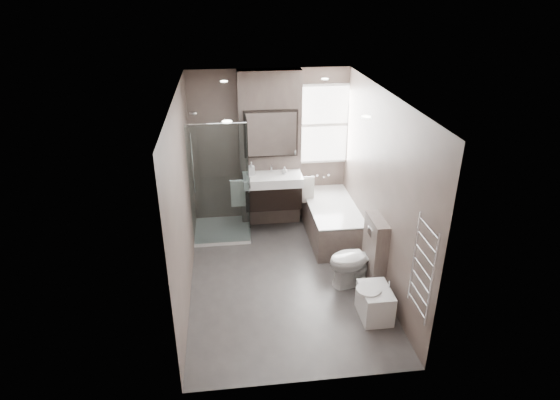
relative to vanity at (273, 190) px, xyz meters
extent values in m
cube|color=#464241|center=(0.00, -1.43, -0.77)|extent=(2.65, 3.85, 0.05)
cube|color=silver|center=(0.00, -1.43, 1.88)|extent=(2.65, 3.85, 0.05)
cube|color=#695951|center=(0.00, 0.50, 0.56)|extent=(2.65, 0.05, 2.60)
cube|color=#695951|center=(0.00, -3.35, 0.56)|extent=(2.65, 0.05, 2.60)
cube|color=#695951|center=(-1.32, -1.43, 0.56)|extent=(0.05, 3.85, 2.60)
cube|color=#695951|center=(1.32, -1.43, 0.56)|extent=(0.05, 3.85, 2.60)
cube|color=#64554E|center=(0.00, 0.35, 0.56)|extent=(1.00, 0.25, 2.60)
cube|color=black|center=(0.00, 0.00, -0.08)|extent=(0.90, 0.45, 0.38)
cube|color=white|center=(0.00, 0.00, 0.18)|extent=(0.95, 0.47, 0.15)
cylinder|color=silver|center=(0.00, 0.17, 0.32)|extent=(0.03, 0.03, 0.12)
cylinder|color=silver|center=(0.00, 0.11, 0.37)|extent=(0.02, 0.12, 0.02)
cube|color=black|center=(0.00, 0.19, 0.89)|extent=(0.86, 0.06, 0.76)
cube|color=white|center=(0.00, 0.15, 0.89)|extent=(0.80, 0.02, 0.70)
cube|color=silver|center=(-0.56, -0.02, -0.02)|extent=(0.24, 0.06, 0.44)
cube|color=silver|center=(0.56, -0.02, -0.02)|extent=(0.24, 0.06, 0.44)
cube|color=white|center=(-0.85, 0.02, -0.71)|extent=(0.90, 0.90, 0.06)
cube|color=white|center=(-0.85, -0.42, 0.29)|extent=(0.88, 0.01, 1.94)
cube|color=white|center=(-0.41, 0.02, 0.29)|extent=(0.01, 0.88, 1.94)
cylinder|color=silver|center=(-1.25, 0.02, 0.51)|extent=(0.02, 0.02, 1.00)
cube|color=#64554E|center=(0.93, -0.33, -0.47)|extent=(0.75, 1.60, 0.55)
cube|color=white|center=(0.93, -0.33, -0.19)|extent=(0.75, 1.60, 0.03)
cube|color=white|center=(0.93, -0.33, -0.25)|extent=(0.61, 1.42, 0.12)
cube|color=white|center=(0.90, 0.45, 0.93)|extent=(0.98, 0.04, 1.33)
cube|color=white|center=(0.90, 0.43, 0.93)|extent=(0.90, 0.01, 1.25)
cube|color=white|center=(0.90, 0.42, 0.93)|extent=(0.90, 0.01, 0.05)
imported|color=white|center=(0.97, -1.66, -0.35)|extent=(0.83, 0.57, 0.77)
cube|color=#64554E|center=(1.21, -1.68, -0.24)|extent=(0.18, 0.55, 1.00)
cube|color=silver|center=(1.11, -1.68, 0.08)|extent=(0.01, 0.16, 0.11)
cube|color=white|center=(1.02, -2.38, -0.54)|extent=(0.36, 0.50, 0.40)
cylinder|color=white|center=(0.92, -2.38, -0.34)|extent=(0.30, 0.30, 0.05)
cylinder|color=silver|center=(1.18, -2.38, -0.27)|extent=(0.02, 0.02, 0.10)
cylinder|color=silver|center=(1.25, -3.26, 0.38)|extent=(0.03, 0.03, 1.10)
cylinder|color=silver|center=(1.25, -2.80, 0.38)|extent=(0.03, 0.03, 1.10)
cube|color=silver|center=(1.25, -3.03, 0.38)|extent=(0.02, 0.46, 1.00)
imported|color=white|center=(-0.33, 0.06, 0.37)|extent=(0.10, 0.10, 0.22)
imported|color=white|center=(0.20, 0.05, 0.32)|extent=(0.09, 0.09, 0.12)
camera|label=1|loc=(-0.73, -6.91, 3.11)|focal=30.00mm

